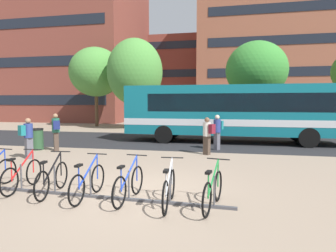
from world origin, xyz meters
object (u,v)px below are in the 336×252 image
object	(u,v)px
parked_bicycle_blue_5	(129,184)
commuter_navy_pack_0	(56,130)
commuter_teal_pack_3	(28,135)
street_tree_2	(135,72)
parked_bicycle_black_3	(52,179)
commuter_teal_pack_2	(217,130)
street_tree_3	(96,72)
parked_bicycle_silver_6	(169,189)
parked_bicycle_green_7	(213,191)
commuter_maroon_pack_1	(208,133)
city_bus	(232,111)
parked_bicycle_red_2	(22,175)
street_tree_1	(256,70)
parked_bicycle_blue_4	(88,183)
trash_bin	(38,139)

from	to	relation	value
parked_bicycle_blue_5	commuter_navy_pack_0	size ratio (longest dim) A/B	0.98
commuter_teal_pack_3	street_tree_2	xyz separation A→B (m)	(0.14, 13.40, 3.89)
parked_bicycle_black_3	commuter_navy_pack_0	xyz separation A→B (m)	(-3.59, 5.74, 0.62)
commuter_teal_pack_2	street_tree_3	size ratio (longest dim) A/B	0.23
parked_bicycle_silver_6	parked_bicycle_green_7	size ratio (longest dim) A/B	1.01
parked_bicycle_blue_5	parked_bicycle_silver_6	bearing A→B (deg)	-94.64
parked_bicycle_blue_5	commuter_teal_pack_3	xyz separation A→B (m)	(-5.63, 3.91, 0.56)
street_tree_3	street_tree_2	bearing A→B (deg)	-22.93
commuter_teal_pack_3	parked_bicycle_silver_6	bearing A→B (deg)	-95.58
commuter_maroon_pack_1	commuter_teal_pack_2	world-z (taller)	commuter_teal_pack_2
parked_bicycle_blue_5	parked_bicycle_silver_6	distance (m)	0.98
parked_bicycle_blue_5	street_tree_3	bearing A→B (deg)	31.47
parked_bicycle_blue_5	parked_bicycle_green_7	bearing A→B (deg)	-88.88
parked_bicycle_blue_5	commuter_maroon_pack_1	world-z (taller)	commuter_maroon_pack_1
city_bus	commuter_maroon_pack_1	bearing A→B (deg)	76.20
commuter_teal_pack_3	street_tree_3	distance (m)	16.42
parked_bicycle_red_2	commuter_teal_pack_3	size ratio (longest dim) A/B	1.05
commuter_teal_pack_2	street_tree_1	xyz separation A→B (m)	(2.48, 8.09, 3.63)
parked_bicycle_green_7	city_bus	bearing A→B (deg)	7.56
parked_bicycle_black_3	commuter_teal_pack_2	xyz separation A→B (m)	(3.76, 7.56, 0.58)
city_bus	commuter_teal_pack_3	size ratio (longest dim) A/B	7.35
street_tree_2	commuter_teal_pack_3	bearing A→B (deg)	-90.59
city_bus	parked_bicycle_red_2	distance (m)	11.62
commuter_navy_pack_0	commuter_teal_pack_3	xyz separation A→B (m)	(-0.03, -1.90, -0.06)
parked_bicycle_blue_5	parked_bicycle_silver_6	xyz separation A→B (m)	(0.97, -0.15, 0.00)
parked_bicycle_black_3	parked_bicycle_blue_4	size ratio (longest dim) A/B	0.99
parked_bicycle_blue_5	street_tree_3	world-z (taller)	street_tree_3
city_bus	parked_bicycle_red_2	size ratio (longest dim) A/B	7.00
street_tree_1	street_tree_2	world-z (taller)	street_tree_2
parked_bicycle_black_3	parked_bicycle_blue_5	bearing A→B (deg)	-99.71
commuter_teal_pack_3	trash_bin	distance (m)	2.33
parked_bicycle_blue_5	commuter_navy_pack_0	distance (m)	8.09
parked_bicycle_red_2	commuter_navy_pack_0	distance (m)	6.21
parked_bicycle_blue_5	commuter_navy_pack_0	bearing A→B (deg)	48.00
parked_bicycle_red_2	street_tree_1	xyz separation A→B (m)	(7.20, 15.50, 4.21)
parked_bicycle_blue_5	street_tree_1	size ratio (longest dim) A/B	0.26
commuter_teal_pack_2	parked_bicycle_blue_5	bearing A→B (deg)	18.82
city_bus	parked_bicycle_blue_4	distance (m)	11.10
parked_bicycle_silver_6	commuter_teal_pack_2	size ratio (longest dim) A/B	1.03
parked_bicycle_blue_4	commuter_teal_pack_2	world-z (taller)	commuter_teal_pack_2
street_tree_1	street_tree_3	size ratio (longest dim) A/B	0.90
parked_bicycle_red_2	commuter_navy_pack_0	size ratio (longest dim) A/B	0.98
commuter_teal_pack_3	street_tree_3	size ratio (longest dim) A/B	0.22
parked_bicycle_silver_6	street_tree_3	bearing A→B (deg)	26.45
parked_bicycle_red_2	parked_bicycle_blue_4	world-z (taller)	same
parked_bicycle_green_7	commuter_navy_pack_0	size ratio (longest dim) A/B	0.97
parked_bicycle_silver_6	commuter_navy_pack_0	bearing A→B (deg)	44.78
city_bus	parked_bicycle_blue_5	distance (m)	10.79
parked_bicycle_black_3	street_tree_3	bearing A→B (deg)	15.05
parked_bicycle_red_2	commuter_maroon_pack_1	world-z (taller)	commuter_maroon_pack_1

